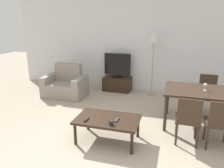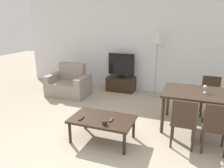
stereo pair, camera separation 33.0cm
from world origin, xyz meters
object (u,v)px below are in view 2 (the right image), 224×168
object	(u,v)px
dining_chair_near	(184,121)
dining_chair_near_right	(216,125)
tv_stand	(121,84)
dining_table	(200,96)
dining_chair_far	(210,94)
remote_primary	(81,118)
remote_secondary	(111,120)
floor_lamp	(158,40)
cup_white_near	(105,123)
armchair	(69,84)
coffee_table	(102,120)
wine_glass_left	(205,87)
tv	(121,65)

from	to	relation	value
dining_chair_near	dining_chair_near_right	world-z (taller)	same
tv_stand	dining_table	xyz separation A→B (m)	(2.09, -1.68, 0.45)
tv_stand	dining_chair_far	bearing A→B (deg)	-21.31
tv_stand	remote_primary	world-z (taller)	remote_primary
dining_chair_near	remote_secondary	bearing A→B (deg)	-165.54
floor_lamp	remote_primary	xyz separation A→B (m)	(-0.76, -2.79, -1.09)
dining_chair_near_right	floor_lamp	xyz separation A→B (m)	(-1.32, 2.36, 1.04)
dining_table	dining_chair_near	bearing A→B (deg)	-106.87
dining_chair_far	dining_chair_near_right	bearing A→B (deg)	-90.00
dining_chair_far	dining_chair_near	bearing A→B (deg)	-106.87
floor_lamp	cup_white_near	distance (m)	3.04
dining_chair_near	remote_secondary	world-z (taller)	dining_chair_near
remote_primary	remote_secondary	size ratio (longest dim) A/B	1.00
armchair	coffee_table	size ratio (longest dim) A/B	1.03
remote_secondary	wine_glass_left	world-z (taller)	wine_glass_left
floor_lamp	wine_glass_left	world-z (taller)	floor_lamp
remote_primary	remote_secondary	distance (m)	0.50
dining_chair_near	remote_primary	xyz separation A→B (m)	(-1.61, -0.42, -0.05)
dining_table	dining_chair_near_right	bearing A→B (deg)	-73.13
dining_table	dining_chair_near	size ratio (longest dim) A/B	1.59
dining_chair_near_right	remote_secondary	distance (m)	1.62
tv	dining_chair_near_right	size ratio (longest dim) A/B	0.90
remote_primary	remote_secondary	world-z (taller)	same
dining_table	dining_chair_near_right	xyz separation A→B (m)	(0.23, -0.77, -0.18)
tv_stand	floor_lamp	xyz separation A→B (m)	(1.00, -0.08, 1.31)
remote_primary	dining_table	bearing A→B (deg)	32.85
dining_chair_far	wine_glass_left	bearing A→B (deg)	-102.28
dining_chair_near_right	cup_white_near	world-z (taller)	dining_chair_near_right
coffee_table	dining_chair_near_right	size ratio (longest dim) A/B	1.27
remote_primary	dining_chair_near_right	bearing A→B (deg)	11.44
dining_chair_near	floor_lamp	world-z (taller)	floor_lamp
tv_stand	dining_table	world-z (taller)	dining_table
floor_lamp	coffee_table	bearing A→B (deg)	-99.51
remote_secondary	wine_glass_left	bearing A→B (deg)	36.53
coffee_table	dining_chair_far	size ratio (longest dim) A/B	1.27
remote_secondary	cup_white_near	distance (m)	0.19
armchair	tv	distance (m)	1.56
tv_stand	tv	distance (m)	0.55
tv	dining_chair_near_right	bearing A→B (deg)	-46.44
dining_chair_far	coffee_table	bearing A→B (deg)	-134.32
tv_stand	cup_white_near	distance (m)	3.01
dining_chair_near_right	remote_secondary	world-z (taller)	dining_chair_near_right
tv_stand	remote_secondary	bearing A→B (deg)	-75.01
tv	remote_secondary	bearing A→B (deg)	-75.00
dining_chair_near_right	cup_white_near	bearing A→B (deg)	-164.02
coffee_table	remote_primary	bearing A→B (deg)	-153.65
coffee_table	dining_table	world-z (taller)	dining_table
dining_chair_near	wine_glass_left	world-z (taller)	wine_glass_left
tv	coffee_table	world-z (taller)	tv
dining_chair_far	remote_secondary	distance (m)	2.43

